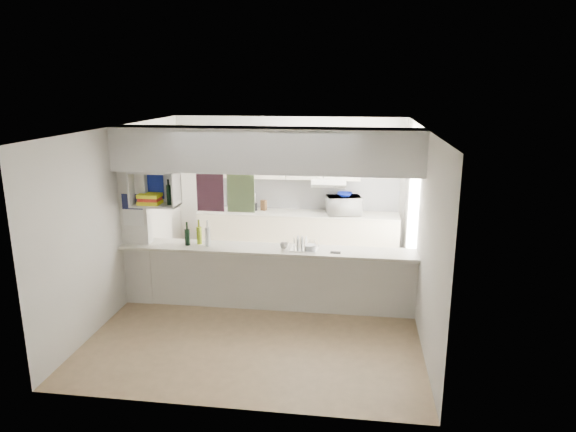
% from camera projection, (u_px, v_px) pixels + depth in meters
% --- Properties ---
extents(floor, '(4.80, 4.80, 0.00)m').
position_uv_depth(floor, '(267.00, 308.00, 7.46)').
color(floor, '#947856').
rests_on(floor, ground).
extents(ceiling, '(4.80, 4.80, 0.00)m').
position_uv_depth(ceiling, '(265.00, 127.00, 6.81)').
color(ceiling, white).
rests_on(ceiling, wall_back).
extents(wall_back, '(4.20, 0.00, 4.20)m').
position_uv_depth(wall_back, '(289.00, 188.00, 9.44)').
color(wall_back, silver).
rests_on(wall_back, floor).
extents(wall_left, '(0.00, 4.80, 4.80)m').
position_uv_depth(wall_left, '(123.00, 217.00, 7.41)').
color(wall_left, silver).
rests_on(wall_left, floor).
extents(wall_right, '(0.00, 4.80, 4.80)m').
position_uv_depth(wall_right, '(420.00, 227.00, 6.86)').
color(wall_right, silver).
rests_on(wall_right, floor).
extents(servery_partition, '(4.20, 0.50, 2.60)m').
position_uv_depth(servery_partition, '(253.00, 196.00, 7.07)').
color(servery_partition, silver).
rests_on(servery_partition, floor).
extents(cubby_shelf, '(0.65, 0.35, 0.50)m').
position_uv_depth(cubby_shelf, '(155.00, 191.00, 7.18)').
color(cubby_shelf, white).
rests_on(cubby_shelf, bulkhead).
extents(kitchen_run, '(3.60, 0.63, 2.24)m').
position_uv_depth(kitchen_run, '(296.00, 217.00, 9.28)').
color(kitchen_run, beige).
rests_on(kitchen_run, floor).
extents(microwave, '(0.66, 0.52, 0.32)m').
position_uv_depth(microwave, '(344.00, 205.00, 9.06)').
color(microwave, white).
rests_on(microwave, bench_top).
extents(bowl, '(0.27, 0.27, 0.07)m').
position_uv_depth(bowl, '(345.00, 195.00, 8.99)').
color(bowl, navy).
rests_on(bowl, microwave).
extents(dish_rack, '(0.40, 0.31, 0.21)m').
position_uv_depth(dish_rack, '(304.00, 244.00, 7.13)').
color(dish_rack, silver).
rests_on(dish_rack, breakfast_bar).
extents(cup, '(0.13, 0.13, 0.09)m').
position_uv_depth(cup, '(284.00, 246.00, 7.13)').
color(cup, white).
rests_on(cup, dish_rack).
extents(wine_bottles, '(0.38, 0.16, 0.38)m').
position_uv_depth(wine_bottles, '(198.00, 236.00, 7.32)').
color(wine_bottles, black).
rests_on(wine_bottles, breakfast_bar).
extents(plastic_tubs, '(0.50, 0.18, 0.08)m').
position_uv_depth(plastic_tubs, '(312.00, 248.00, 7.11)').
color(plastic_tubs, silver).
rests_on(plastic_tubs, breakfast_bar).
extents(utensil_jar, '(0.10, 0.10, 0.14)m').
position_uv_depth(utensil_jar, '(255.00, 207.00, 9.35)').
color(utensil_jar, black).
rests_on(utensil_jar, bench_top).
extents(knife_block, '(0.12, 0.11, 0.19)m').
position_uv_depth(knife_block, '(264.00, 205.00, 9.35)').
color(knife_block, '#4E321B').
rests_on(knife_block, bench_top).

